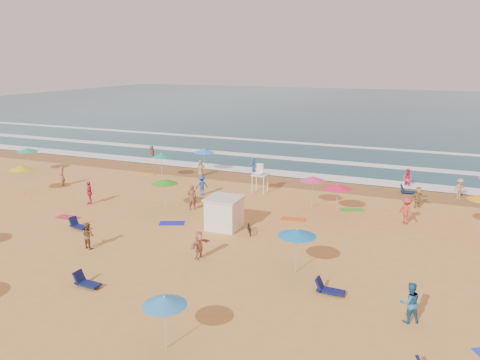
% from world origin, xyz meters
% --- Properties ---
extents(ground, '(220.00, 220.00, 0.00)m').
position_xyz_m(ground, '(0.00, 0.00, 0.00)').
color(ground, gold).
rests_on(ground, ground).
extents(ocean, '(220.00, 140.00, 0.18)m').
position_xyz_m(ocean, '(0.00, 84.00, 0.00)').
color(ocean, '#0C4756').
rests_on(ocean, ground).
extents(wet_sand, '(220.00, 220.00, 0.00)m').
position_xyz_m(wet_sand, '(0.00, 12.50, 0.01)').
color(wet_sand, olive).
rests_on(wet_sand, ground).
extents(surf_foam, '(200.00, 18.70, 0.05)m').
position_xyz_m(surf_foam, '(0.00, 21.32, 0.10)').
color(surf_foam, white).
rests_on(surf_foam, ground).
extents(cabana, '(2.00, 2.00, 2.00)m').
position_xyz_m(cabana, '(-0.08, -0.79, 1.00)').
color(cabana, white).
rests_on(cabana, ground).
extents(cabana_roof, '(2.20, 2.20, 0.12)m').
position_xyz_m(cabana_roof, '(-0.08, -0.79, 2.06)').
color(cabana_roof, silver).
rests_on(cabana_roof, cabana).
extents(bicycle, '(1.18, 1.58, 0.80)m').
position_xyz_m(bicycle, '(1.82, -1.09, 0.40)').
color(bicycle, black).
rests_on(bicycle, ground).
extents(lifeguard_stand, '(1.20, 1.20, 2.10)m').
position_xyz_m(lifeguard_stand, '(-0.85, 8.12, 1.05)').
color(lifeguard_stand, white).
rests_on(lifeguard_stand, ground).
extents(beach_umbrellas, '(55.14, 30.69, 0.81)m').
position_xyz_m(beach_umbrellas, '(-0.18, 0.33, 2.17)').
color(beach_umbrellas, green).
rests_on(beach_umbrellas, ground).
extents(loungers, '(49.81, 24.95, 0.34)m').
position_xyz_m(loungers, '(7.12, -3.69, 0.17)').
color(loungers, '#0E1D48').
rests_on(loungers, ground).
extents(towels, '(47.69, 28.33, 0.03)m').
position_xyz_m(towels, '(0.62, -1.84, 0.01)').
color(towels, red).
rests_on(towels, ground).
extents(beachgoers, '(47.21, 25.81, 2.14)m').
position_xyz_m(beachgoers, '(1.48, 3.82, 0.82)').
color(beachgoers, tan).
rests_on(beachgoers, ground).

